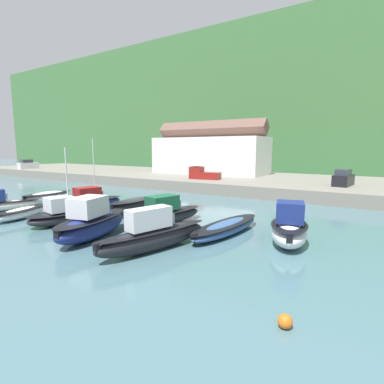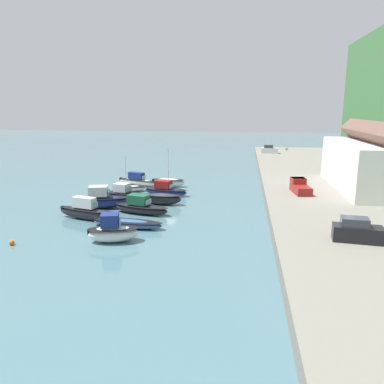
{
  "view_description": "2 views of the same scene",
  "coord_description": "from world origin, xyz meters",
  "px_view_note": "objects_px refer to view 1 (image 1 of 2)",
  "views": [
    {
      "loc": [
        20.1,
        -21.78,
        6.33
      ],
      "look_at": [
        3.27,
        4.92,
        1.69
      ],
      "focal_mm": 28.0,
      "sensor_mm": 36.0,
      "label": 1
    },
    {
      "loc": [
        49.5,
        10.67,
        13.18
      ],
      "look_at": [
        -1.79,
        3.4,
        1.46
      ],
      "focal_mm": 35.0,
      "sensor_mm": 36.0,
      "label": 2
    }
  ],
  "objects_px": {
    "pickup_truck_0": "(202,174)",
    "parked_car_1": "(28,165)",
    "moored_boat_2": "(134,205)",
    "moored_boat_9": "(92,223)",
    "moored_boat_8": "(63,214)",
    "mooring_buoy_1": "(285,321)",
    "moored_boat_3": "(165,214)",
    "parked_car_3": "(343,179)",
    "moored_boat_0": "(48,197)",
    "moored_boat_4": "(226,227)",
    "moored_boat_10": "(154,235)",
    "moored_boat_5": "(289,229)",
    "moored_boat_7": "(21,213)",
    "dog_on_quay": "(33,165)",
    "moored_boat_1": "(90,201)"
  },
  "relations": [
    {
      "from": "moored_boat_9",
      "to": "pickup_truck_0",
      "type": "xyz_separation_m",
      "value": [
        -6.51,
        26.64,
        1.25
      ]
    },
    {
      "from": "moored_boat_4",
      "to": "moored_boat_5",
      "type": "bearing_deg",
      "value": 5.66
    },
    {
      "from": "moored_boat_1",
      "to": "moored_boat_3",
      "type": "xyz_separation_m",
      "value": [
        10.57,
        -0.9,
        0.05
      ]
    },
    {
      "from": "moored_boat_9",
      "to": "mooring_buoy_1",
      "type": "xyz_separation_m",
      "value": [
        14.49,
        -3.54,
        -0.86
      ]
    },
    {
      "from": "moored_boat_0",
      "to": "moored_boat_2",
      "type": "bearing_deg",
      "value": 7.55
    },
    {
      "from": "moored_boat_1",
      "to": "parked_car_1",
      "type": "bearing_deg",
      "value": 169.28
    },
    {
      "from": "moored_boat_1",
      "to": "pickup_truck_0",
      "type": "relative_size",
      "value": 1.49
    },
    {
      "from": "moored_boat_0",
      "to": "moored_boat_3",
      "type": "bearing_deg",
      "value": 0.84
    },
    {
      "from": "moored_boat_0",
      "to": "dog_on_quay",
      "type": "distance_m",
      "value": 50.98
    },
    {
      "from": "moored_boat_2",
      "to": "pickup_truck_0",
      "type": "distance_m",
      "value": 19.6
    },
    {
      "from": "moored_boat_7",
      "to": "mooring_buoy_1",
      "type": "relative_size",
      "value": 10.65
    },
    {
      "from": "pickup_truck_0",
      "to": "moored_boat_4",
      "type": "bearing_deg",
      "value": -153.65
    },
    {
      "from": "moored_boat_0",
      "to": "moored_boat_9",
      "type": "bearing_deg",
      "value": -21.09
    },
    {
      "from": "moored_boat_8",
      "to": "pickup_truck_0",
      "type": "height_order",
      "value": "moored_boat_8"
    },
    {
      "from": "moored_boat_4",
      "to": "dog_on_quay",
      "type": "xyz_separation_m",
      "value": [
        -67.31,
        24.3,
        1.51
      ]
    },
    {
      "from": "moored_boat_0",
      "to": "moored_boat_2",
      "type": "relative_size",
      "value": 0.95
    },
    {
      "from": "moored_boat_0",
      "to": "moored_boat_10",
      "type": "height_order",
      "value": "moored_boat_10"
    },
    {
      "from": "moored_boat_1",
      "to": "parked_car_1",
      "type": "xyz_separation_m",
      "value": [
        -44.27,
        18.29,
        1.64
      ]
    },
    {
      "from": "moored_boat_5",
      "to": "moored_boat_7",
      "type": "xyz_separation_m",
      "value": [
        -22.53,
        -5.34,
        -0.56
      ]
    },
    {
      "from": "mooring_buoy_1",
      "to": "moored_boat_2",
      "type": "bearing_deg",
      "value": 147.8
    },
    {
      "from": "moored_boat_1",
      "to": "moored_boat_2",
      "type": "xyz_separation_m",
      "value": [
        5.71,
        0.54,
        0.01
      ]
    },
    {
      "from": "moored_boat_2",
      "to": "pickup_truck_0",
      "type": "bearing_deg",
      "value": 101.86
    },
    {
      "from": "pickup_truck_0",
      "to": "mooring_buoy_1",
      "type": "distance_m",
      "value": 36.82
    },
    {
      "from": "mooring_buoy_1",
      "to": "moored_boat_8",
      "type": "bearing_deg",
      "value": 166.02
    },
    {
      "from": "moored_boat_8",
      "to": "pickup_truck_0",
      "type": "bearing_deg",
      "value": 104.47
    },
    {
      "from": "moored_boat_9",
      "to": "moored_boat_10",
      "type": "distance_m",
      "value": 5.35
    },
    {
      "from": "moored_boat_0",
      "to": "mooring_buoy_1",
      "type": "height_order",
      "value": "moored_boat_0"
    },
    {
      "from": "moored_boat_3",
      "to": "parked_car_3",
      "type": "xyz_separation_m",
      "value": [
        11.09,
        22.93,
        1.58
      ]
    },
    {
      "from": "moored_boat_3",
      "to": "parked_car_1",
      "type": "xyz_separation_m",
      "value": [
        -54.84,
        19.19,
        1.58
      ]
    },
    {
      "from": "moored_boat_1",
      "to": "moored_boat_10",
      "type": "xyz_separation_m",
      "value": [
        13.97,
        -6.55,
        0.18
      ]
    },
    {
      "from": "moored_boat_5",
      "to": "mooring_buoy_1",
      "type": "distance_m",
      "value": 9.82
    },
    {
      "from": "moored_boat_4",
      "to": "moored_boat_7",
      "type": "xyz_separation_m",
      "value": [
        -17.95,
        -5.37,
        0.02
      ]
    },
    {
      "from": "moored_boat_3",
      "to": "moored_boat_2",
      "type": "bearing_deg",
      "value": 177.21
    },
    {
      "from": "moored_boat_10",
      "to": "dog_on_quay",
      "type": "distance_m",
      "value": 71.64
    },
    {
      "from": "moored_boat_2",
      "to": "moored_boat_10",
      "type": "distance_m",
      "value": 10.89
    },
    {
      "from": "moored_boat_2",
      "to": "moored_boat_9",
      "type": "relative_size",
      "value": 0.81
    },
    {
      "from": "moored_boat_3",
      "to": "pickup_truck_0",
      "type": "height_order",
      "value": "pickup_truck_0"
    },
    {
      "from": "moored_boat_8",
      "to": "mooring_buoy_1",
      "type": "relative_size",
      "value": 12.24
    },
    {
      "from": "moored_boat_1",
      "to": "moored_boat_8",
      "type": "distance_m",
      "value": 6.45
    },
    {
      "from": "moored_boat_10",
      "to": "pickup_truck_0",
      "type": "bearing_deg",
      "value": 129.11
    },
    {
      "from": "moored_boat_0",
      "to": "moored_boat_4",
      "type": "height_order",
      "value": "moored_boat_0"
    },
    {
      "from": "moored_boat_8",
      "to": "parked_car_3",
      "type": "xyz_separation_m",
      "value": [
        18.3,
        27.54,
        1.62
      ]
    },
    {
      "from": "moored_boat_9",
      "to": "parked_car_1",
      "type": "distance_m",
      "value": 58.61
    },
    {
      "from": "moored_boat_4",
      "to": "moored_boat_7",
      "type": "height_order",
      "value": "moored_boat_7"
    },
    {
      "from": "moored_boat_4",
      "to": "moored_boat_5",
      "type": "height_order",
      "value": "moored_boat_5"
    },
    {
      "from": "moored_boat_9",
      "to": "moored_boat_3",
      "type": "bearing_deg",
      "value": 58.93
    },
    {
      "from": "pickup_truck_0",
      "to": "parked_car_1",
      "type": "bearing_deg",
      "value": 83.83
    },
    {
      "from": "moored_boat_0",
      "to": "moored_boat_7",
      "type": "distance_m",
      "value": 7.09
    },
    {
      "from": "moored_boat_10",
      "to": "parked_car_1",
      "type": "xyz_separation_m",
      "value": [
        -58.24,
        24.85,
        1.45
      ]
    },
    {
      "from": "moored_boat_2",
      "to": "moored_boat_5",
      "type": "xyz_separation_m",
      "value": [
        15.08,
        -1.46,
        0.24
      ]
    }
  ]
}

